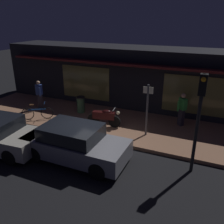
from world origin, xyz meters
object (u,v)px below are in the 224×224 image
Objects in this scene: trash_bin at (81,104)px; person_bystander at (182,109)px; sign_post at (147,107)px; bicycle_parked at (37,113)px; traffic_light_pole at (200,108)px; parked_car_across at (75,143)px; person_photographer at (39,94)px; motorcycle at (104,117)px.

person_bystander is at bearing 4.81° from trash_bin.
bicycle_parked is at bearing -174.65° from sign_post.
traffic_light_pole reaches higher than person_bystander.
sign_post is 0.58× the size of parked_car_across.
sign_post reaches higher than person_bystander.
person_photographer reaches higher than parked_car_across.
sign_post is at bearing -126.70° from person_bystander.
bicycle_parked is at bearing -131.14° from trash_bin.
traffic_light_pole is at bearing -23.99° from motorcycle.
parked_car_across is (-4.30, -0.99, -1.77)m from traffic_light_pole.
traffic_light_pole reaches higher than motorcycle.
person_bystander is (7.12, 2.29, 0.52)m from bicycle_parked.
person_bystander reaches higher than bicycle_parked.
person_bystander is 0.46× the size of traffic_light_pole.
person_photographer is 0.46× the size of traffic_light_pole.
sign_post reaches higher than person_photographer.
sign_post reaches higher than motorcycle.
sign_post is (6.80, -0.90, 0.48)m from person_photographer.
trash_bin is at bearing 163.14° from sign_post.
sign_post is 3.10m from traffic_light_pole.
traffic_light_pole is (0.97, -3.63, 1.45)m from person_bystander.
sign_post is 4.50m from trash_bin.
sign_post is 0.67× the size of traffic_light_pole.
person_photographer is 6.09m from parked_car_across.
bicycle_parked is 7.49m from person_bystander.
person_photographer is 1.80× the size of trash_bin.
bicycle_parked is at bearing 148.34° from parked_car_across.
person_bystander is at bearing 104.92° from traffic_light_pole.
person_photographer is at bearing -174.04° from person_bystander.
sign_post is (-1.30, -1.74, 0.48)m from person_bystander.
motorcycle is at bearing -9.91° from person_photographer.
traffic_light_pole is (6.49, -3.16, 1.86)m from trash_bin.
motorcycle is at bearing -154.46° from person_bystander.
person_bystander is 4.02m from traffic_light_pole.
sign_post is (2.16, -0.09, 0.86)m from motorcycle.
person_bystander reaches higher than trash_bin.
sign_post is at bearing -7.53° from person_photographer.
person_bystander is 2.23m from sign_post.
sign_post is at bearing 54.72° from parked_car_across.
parked_car_across is (0.13, -2.97, 0.06)m from motorcycle.
traffic_light_pole reaches higher than person_photographer.
person_bystander is at bearing 54.18° from parked_car_across.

